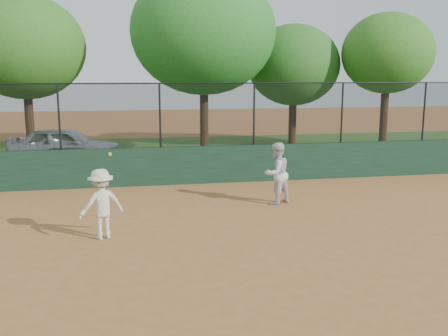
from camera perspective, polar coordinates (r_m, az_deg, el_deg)
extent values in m
plane|color=#A56835|center=(10.26, -2.13, -9.01)|extent=(80.00, 80.00, 0.00)
cube|color=#1A3B26|center=(15.88, -5.39, 0.27)|extent=(26.00, 0.20, 1.20)
cube|color=#284C17|center=(21.88, -6.85, 1.52)|extent=(36.00, 12.00, 0.01)
imported|color=#ADB2B7|center=(20.42, -17.73, 2.48)|extent=(4.39, 2.10, 1.45)
imported|color=silver|center=(13.48, 6.01, -0.61)|extent=(1.01, 0.94, 1.66)
imported|color=beige|center=(10.89, -13.84, -4.02)|extent=(1.12, 0.91, 1.50)
sphere|color=#B5D830|center=(10.46, -12.91, 1.56)|extent=(0.07, 0.07, 0.07)
cube|color=black|center=(15.67, -5.49, 6.03)|extent=(26.00, 0.02, 2.00)
cylinder|color=black|center=(15.62, -5.56, 9.62)|extent=(26.00, 0.04, 0.04)
cylinder|color=black|center=(15.75, -18.34, 5.56)|extent=(0.06, 0.06, 2.00)
cylinder|color=black|center=(15.63, -7.33, 5.98)|extent=(0.06, 0.06, 2.00)
cylinder|color=black|center=(16.09, 3.45, 6.18)|extent=(0.06, 0.06, 2.00)
cylinder|color=black|center=(17.07, 13.32, 6.18)|extent=(0.06, 0.06, 2.00)
cylinder|color=black|center=(18.50, 21.90, 6.02)|extent=(0.06, 0.06, 2.00)
cylinder|color=#442B17|center=(22.66, -21.29, 4.54)|extent=(0.36, 0.36, 2.64)
ellipsoid|color=#2E611C|center=(22.58, -21.86, 12.71)|extent=(4.94, 4.49, 4.27)
cylinder|color=#402A17|center=(21.35, -2.28, 5.22)|extent=(0.36, 0.36, 2.86)
ellipsoid|color=#256A21|center=(21.33, -2.36, 15.32)|extent=(6.02, 5.47, 5.20)
cylinder|color=#422716|center=(24.01, 7.81, 4.94)|extent=(0.36, 0.36, 2.19)
ellipsoid|color=#285B1D|center=(23.89, 7.99, 11.58)|extent=(4.34, 3.94, 3.75)
cylinder|color=#432918|center=(24.08, 17.78, 5.24)|extent=(0.36, 0.36, 2.77)
ellipsoid|color=#2F641C|center=(24.01, 18.19, 12.36)|extent=(4.15, 3.77, 3.58)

